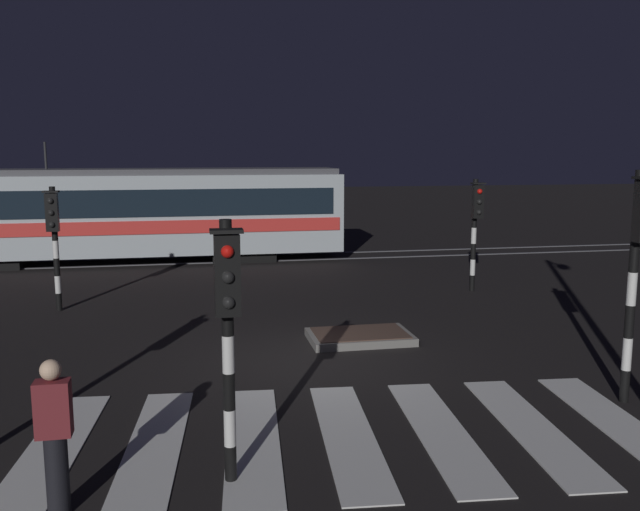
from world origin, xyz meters
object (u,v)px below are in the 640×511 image
Objects in this scene: traffic_light_kerb_mid_left at (228,314)px; pedestrian_waiting_at_kerb at (55,436)px; traffic_light_corner_far_right at (476,218)px; tram at (120,213)px; traffic_light_corner_far_left at (54,230)px; traffic_light_corner_near_right at (638,252)px.

pedestrian_waiting_at_kerb is at bearing -171.52° from traffic_light_kerb_mid_left.
traffic_light_corner_far_right reaches higher than pedestrian_waiting_at_kerb.
tram reaches higher than pedestrian_waiting_at_kerb.
pedestrian_waiting_at_kerb is (1.74, -9.63, -1.11)m from traffic_light_corner_far_left.
traffic_light_kerb_mid_left is 2.20m from pedestrian_waiting_at_kerb.
tram is at bearing 83.62° from traffic_light_corner_far_left.
traffic_light_corner_far_left is 0.84× the size of traffic_light_corner_near_right.
traffic_light_corner_near_right reaches higher than traffic_light_corner_far_right.
traffic_light_kerb_mid_left is 0.87× the size of traffic_light_corner_near_right.
traffic_light_corner_far_left is at bearing 110.97° from traffic_light_kerb_mid_left.
traffic_light_kerb_mid_left is 16.75m from tram.
traffic_light_corner_near_right is at bearing -39.38° from traffic_light_corner_far_left.
traffic_light_kerb_mid_left is at bearing 8.48° from pedestrian_waiting_at_kerb.
traffic_light_kerb_mid_left is at bearing -69.03° from traffic_light_corner_far_left.
traffic_light_kerb_mid_left is 1.00× the size of traffic_light_corner_far_right.
traffic_light_corner_far_right is at bearing -34.48° from tram.
traffic_light_kerb_mid_left reaches higher than pedestrian_waiting_at_kerb.
traffic_light_corner_near_right is (9.72, -7.98, 0.37)m from traffic_light_corner_far_left.
traffic_light_corner_far_left is at bearing -96.38° from tram.
tram is 16.84m from pedestrian_waiting_at_kerb.
traffic_light_kerb_mid_left is at bearing -80.42° from tram.
traffic_light_corner_far_right is 0.20× the size of tram.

